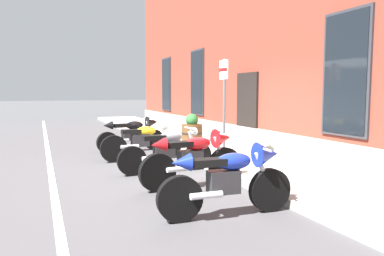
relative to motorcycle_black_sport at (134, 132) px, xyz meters
name	(u,v)px	position (x,y,z in m)	size (l,w,h in m)	color
ground_plane	(202,168)	(2.96, 0.85, -0.56)	(140.00, 140.00, 0.00)	#424244
sidewalk	(246,161)	(2.96, 2.02, -0.49)	(32.21, 2.34, 0.14)	gray
lane_stripe	(52,181)	(2.96, -2.35, -0.55)	(32.21, 0.12, 0.01)	silver
motorcycle_black_sport	(134,132)	(0.00, 0.00, 0.00)	(0.62, 2.03, 1.02)	black
motorcycle_yellow_naked	(143,142)	(1.47, -0.13, -0.08)	(0.62, 2.12, 0.93)	black
motorcycle_grey_naked	(167,151)	(3.06, -0.01, -0.08)	(0.62, 2.14, 0.95)	black
motorcycle_red_sport	(196,156)	(4.38, 0.10, 0.01)	(0.62, 2.08, 1.04)	black
motorcycle_blue_sport	(232,177)	(6.07, -0.08, 0.00)	(0.62, 2.00, 1.02)	black
parking_sign	(224,95)	(2.82, 1.48, 1.11)	(0.36, 0.07, 2.36)	#4C4C51
barrel_planter	(192,130)	(-0.36, 1.99, -0.06)	(0.69, 0.69, 0.90)	brown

